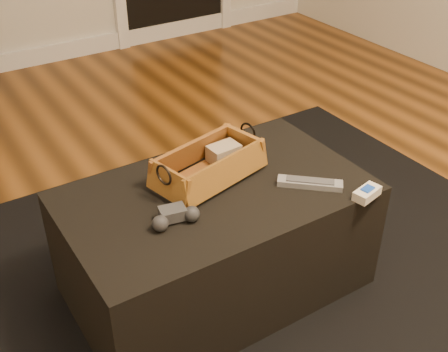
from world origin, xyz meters
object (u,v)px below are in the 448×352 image
tv_remote (208,176)px  silver_remote (310,183)px  cream_gadget (367,193)px  ottoman (216,240)px  wicker_basket (209,166)px  game_controller (175,217)px

tv_remote → silver_remote: tv_remote is taller
silver_remote → cream_gadget: bearing=-53.2°
ottoman → silver_remote: silver_remote is taller
wicker_basket → silver_remote: (0.26, -0.22, -0.03)m
wicker_basket → ottoman: bearing=-105.1°
game_controller → cream_gadget: game_controller is taller
tv_remote → game_controller: 0.24m
tv_remote → wicker_basket: size_ratio=0.48×
ottoman → silver_remote: bearing=-27.7°
tv_remote → silver_remote: (0.27, -0.20, -0.01)m
game_controller → cream_gadget: (0.58, -0.21, -0.01)m
tv_remote → cream_gadget: same height
tv_remote → silver_remote: 0.34m
tv_remote → game_controller: bearing=-164.3°
game_controller → silver_remote: bearing=-7.5°
tv_remote → game_controller: (-0.20, -0.14, 0.00)m
tv_remote → game_controller: size_ratio=1.32×
wicker_basket → silver_remote: bearing=-40.7°
tv_remote → wicker_basket: bearing=30.9°
tv_remote → cream_gadget: bearing=-61.8°
ottoman → tv_remote: (0.00, 0.06, 0.23)m
ottoman → tv_remote: size_ratio=4.87×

